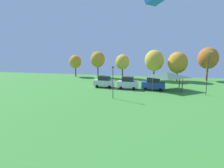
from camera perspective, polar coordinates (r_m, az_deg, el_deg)
name	(u,v)px	position (r m, az deg, el deg)	size (l,w,h in m)	color
kite_flying_0	(203,56)	(31.70, 24.52, 7.32)	(1.95, 2.30, 2.92)	green
parked_car_leftmost	(104,82)	(42.77, -2.22, 0.64)	(4.47, 2.11, 2.49)	silver
parked_car_second_from_left	(128,83)	(41.21, 4.54, 0.29)	(4.26, 2.05, 2.59)	silver
parked_car_third_from_left	(153,84)	(40.98, 11.72, 0.04)	(4.69, 2.25, 2.59)	#234299
park_pavilion	(167,75)	(41.60, 15.44, 2.57)	(7.12, 5.50, 3.60)	brown
light_post_0	(208,74)	(39.16, 25.64, 2.62)	(0.36, 0.20, 6.97)	#2D2D33
light_post_1	(113,80)	(33.16, 0.27, 1.04)	(0.36, 0.20, 5.45)	#2D2D33
treeline_tree_0	(75,62)	(59.28, -10.44, 6.25)	(3.48, 3.48, 6.22)	brown
treeline_tree_1	(98,59)	(56.98, -4.09, 7.02)	(4.05, 4.05, 7.31)	brown
treeline_tree_2	(122,62)	(55.61, 3.02, 6.27)	(3.80, 3.80, 6.52)	brown
treeline_tree_3	(154,61)	(52.98, 12.00, 6.58)	(4.92, 4.92, 7.81)	brown
treeline_tree_4	(178,63)	(53.51, 18.24, 5.82)	(4.94, 4.94, 7.36)	brown
treeline_tree_5	(208,58)	(56.57, 25.77, 6.65)	(4.99, 4.99, 8.49)	brown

